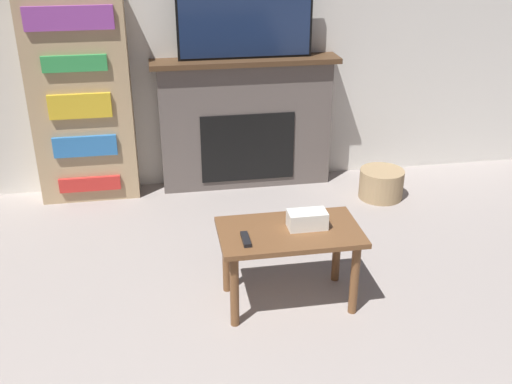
{
  "coord_description": "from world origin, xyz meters",
  "views": [
    {
      "loc": [
        -0.32,
        -0.37,
        2.1
      ],
      "look_at": [
        0.19,
        2.59,
        0.7
      ],
      "focal_mm": 42.0,
      "sensor_mm": 36.0,
      "label": 1
    }
  ],
  "objects": [
    {
      "name": "fireplace",
      "position": [
        0.39,
        4.25,
        0.54
      ],
      "size": [
        1.49,
        0.28,
        1.07
      ],
      "color": "#605651",
      "rests_on": "ground_plane"
    },
    {
      "name": "wall_back",
      "position": [
        0.0,
        4.39,
        1.35
      ],
      "size": [
        6.43,
        0.06,
        2.7
      ],
      "color": "silver",
      "rests_on": "ground_plane"
    },
    {
      "name": "storage_basket",
      "position": [
        1.42,
        3.79,
        0.12
      ],
      "size": [
        0.35,
        0.35,
        0.24
      ],
      "color": "tan",
      "rests_on": "ground_plane"
    },
    {
      "name": "remote_control",
      "position": [
        0.11,
        2.43,
        0.49
      ],
      "size": [
        0.04,
        0.15,
        0.02
      ],
      "color": "black",
      "rests_on": "coffee_table"
    },
    {
      "name": "coffee_table",
      "position": [
        0.37,
        2.52,
        0.4
      ],
      "size": [
        0.81,
        0.47,
        0.48
      ],
      "color": "brown",
      "rests_on": "ground_plane"
    },
    {
      "name": "tv",
      "position": [
        0.39,
        4.23,
        1.38
      ],
      "size": [
        1.04,
        0.03,
        0.61
      ],
      "color": "black",
      "rests_on": "fireplace"
    },
    {
      "name": "bookshelf",
      "position": [
        -0.88,
        4.23,
        0.8
      ],
      "size": [
        0.75,
        0.29,
        1.59
      ],
      "color": "tan",
      "rests_on": "ground_plane"
    },
    {
      "name": "tissue_box",
      "position": [
        0.47,
        2.53,
        0.53
      ],
      "size": [
        0.22,
        0.12,
        0.1
      ],
      "color": "white",
      "rests_on": "coffee_table"
    }
  ]
}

